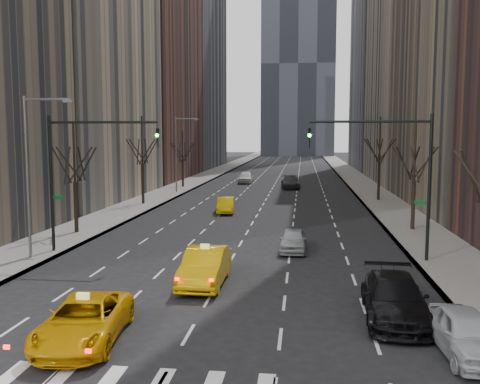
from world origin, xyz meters
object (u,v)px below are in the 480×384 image
(taxi_suv, at_px, (84,321))
(taxi_sedan, at_px, (205,267))
(parked_suv_black, at_px, (395,298))
(silver_sedan_ahead, at_px, (293,240))
(parked_sedan_silver, at_px, (466,333))

(taxi_suv, xyz_separation_m, taxi_sedan, (2.82, 7.38, 0.12))
(taxi_suv, height_order, parked_suv_black, parked_suv_black)
(silver_sedan_ahead, xyz_separation_m, parked_sedan_silver, (5.78, -14.79, 0.05))
(silver_sedan_ahead, xyz_separation_m, parked_suv_black, (4.08, -11.61, 0.14))
(taxi_suv, distance_m, parked_suv_black, 11.43)
(taxi_sedan, bearing_deg, parked_sedan_silver, -35.76)
(silver_sedan_ahead, bearing_deg, taxi_suv, -113.10)
(parked_sedan_silver, bearing_deg, taxi_suv, 178.68)
(parked_suv_black, bearing_deg, parked_sedan_silver, -59.38)
(parked_suv_black, bearing_deg, taxi_suv, -159.54)
(taxi_sedan, height_order, parked_sedan_silver, taxi_sedan)
(parked_suv_black, bearing_deg, taxi_sedan, 156.90)
(taxi_suv, height_order, parked_sedan_silver, taxi_suv)
(parked_sedan_silver, bearing_deg, taxi_sedan, 141.30)
(silver_sedan_ahead, height_order, parked_sedan_silver, parked_sedan_silver)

